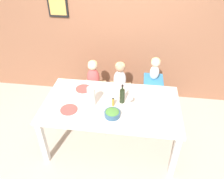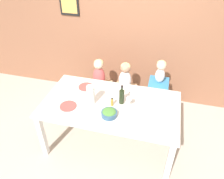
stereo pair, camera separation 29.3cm
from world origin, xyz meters
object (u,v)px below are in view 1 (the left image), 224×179
at_px(person_child_left, 93,73).
at_px(dinner_plate_front_left, 69,110).
at_px(person_child_center, 120,75).
at_px(paper_towel_roll, 91,97).
at_px(chair_far_center, 119,92).
at_px(salad_bowl_large, 112,113).
at_px(chair_right_highchair, 152,87).
at_px(person_baby_right, 155,67).
at_px(wine_glass_near, 130,98).
at_px(chair_far_left, 94,90).
at_px(wine_bottle, 122,96).
at_px(dinner_plate_back_left, 83,89).

relative_size(person_child_left, dinner_plate_front_left, 2.24).
relative_size(person_child_center, paper_towel_roll, 1.83).
bearing_deg(person_child_left, dinner_plate_front_left, -96.65).
relative_size(chair_far_center, paper_towel_roll, 1.67).
relative_size(salad_bowl_large, dinner_plate_front_left, 0.90).
bearing_deg(chair_right_highchair, paper_towel_roll, -134.92).
bearing_deg(person_baby_right, chair_far_center, -179.80).
distance_m(person_child_left, wine_glass_near, 1.05).
bearing_deg(chair_far_left, person_baby_right, 0.11).
relative_size(person_child_center, wine_bottle, 1.78).
height_order(paper_towel_roll, dinner_plate_front_left, paper_towel_roll).
height_order(wine_bottle, wine_glass_near, wine_bottle).
xyz_separation_m(person_child_left, wine_bottle, (0.56, -0.74, 0.15)).
distance_m(chair_far_left, chair_far_center, 0.46).
bearing_deg(wine_bottle, person_baby_right, 58.66).
distance_m(paper_towel_roll, dinner_plate_back_left, 0.41).
xyz_separation_m(paper_towel_roll, wine_glass_near, (0.51, 0.06, -0.02)).
bearing_deg(person_child_left, chair_far_center, -0.18).
xyz_separation_m(wine_bottle, wine_glass_near, (0.11, -0.05, 0.01)).
relative_size(person_child_center, dinner_plate_back_left, 2.24).
bearing_deg(chair_right_highchair, wine_bottle, -121.41).
bearing_deg(person_child_left, paper_towel_roll, -79.24).
xyz_separation_m(chair_far_left, chair_far_center, (0.46, 0.00, 0.00)).
bearing_deg(person_baby_right, salad_bowl_large, -117.90).
distance_m(chair_far_center, person_child_center, 0.35).
distance_m(paper_towel_roll, wine_glass_near, 0.51).
bearing_deg(person_baby_right, paper_towel_roll, -134.86).
height_order(person_child_center, wine_bottle, wine_bottle).
xyz_separation_m(chair_far_center, person_child_center, (0.00, 0.00, 0.35)).
distance_m(person_child_left, wine_bottle, 0.94).
bearing_deg(wine_bottle, wine_glass_near, -25.76).
bearing_deg(dinner_plate_front_left, salad_bowl_large, -3.49).
bearing_deg(chair_far_center, person_child_center, 90.00).
relative_size(paper_towel_roll, dinner_plate_back_left, 1.23).
xyz_separation_m(person_child_center, wine_glass_near, (0.21, -0.80, 0.16)).
distance_m(person_child_center, person_baby_right, 0.59).
bearing_deg(person_child_left, wine_glass_near, -50.00).
distance_m(chair_far_center, wine_glass_near, 0.97).
relative_size(wine_glass_near, salad_bowl_large, 0.84).
bearing_deg(wine_bottle, person_child_center, 97.94).
height_order(wine_bottle, dinner_plate_back_left, wine_bottle).
relative_size(person_child_left, salad_bowl_large, 2.49).
relative_size(paper_towel_roll, dinner_plate_front_left, 1.23).
height_order(wine_glass_near, salad_bowl_large, wine_glass_near).
height_order(chair_far_left, wine_glass_near, wine_glass_near).
distance_m(person_child_center, wine_glass_near, 0.84).
relative_size(person_child_left, dinner_plate_back_left, 2.24).
height_order(wine_bottle, dinner_plate_front_left, wine_bottle).
bearing_deg(chair_far_left, chair_right_highchair, 0.00).
relative_size(person_baby_right, salad_bowl_large, 1.88).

